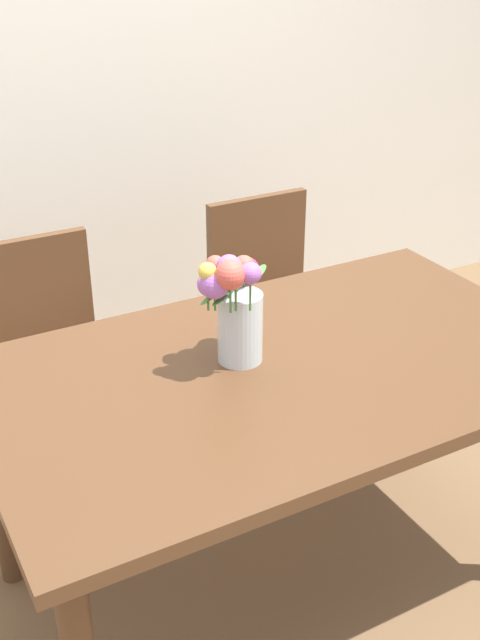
{
  "coord_description": "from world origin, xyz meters",
  "views": [
    {
      "loc": [
        -0.97,
        -1.53,
        1.86
      ],
      "look_at": [
        -0.09,
        0.08,
        0.9
      ],
      "focal_mm": 43.83,
      "sensor_mm": 36.0,
      "label": 1
    }
  ],
  "objects_px": {
    "dining_table": "(283,392)",
    "flower_vase": "(235,302)",
    "chair_left": "(46,352)",
    "chair_right": "(270,297)"
  },
  "relations": [
    {
      "from": "dining_table",
      "to": "flower_vase",
      "type": "height_order",
      "value": "flower_vase"
    },
    {
      "from": "chair_right",
      "to": "flower_vase",
      "type": "bearing_deg",
      "value": 53.23
    },
    {
      "from": "chair_left",
      "to": "flower_vase",
      "type": "distance_m",
      "value": 0.93
    },
    {
      "from": "dining_table",
      "to": "chair_right",
      "type": "bearing_deg",
      "value": 61.43
    },
    {
      "from": "dining_table",
      "to": "flower_vase",
      "type": "distance_m",
      "value": 0.3
    },
    {
      "from": "dining_table",
      "to": "flower_vase",
      "type": "xyz_separation_m",
      "value": [
        -0.11,
        0.07,
        0.27
      ]
    },
    {
      "from": "chair_left",
      "to": "chair_right",
      "type": "relative_size",
      "value": 1.0
    },
    {
      "from": "chair_right",
      "to": "flower_vase",
      "type": "height_order",
      "value": "flower_vase"
    },
    {
      "from": "dining_table",
      "to": "chair_left",
      "type": "height_order",
      "value": "chair_left"
    },
    {
      "from": "chair_left",
      "to": "flower_vase",
      "type": "relative_size",
      "value": 2.73
    }
  ]
}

